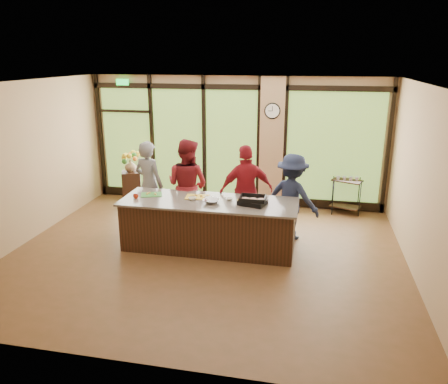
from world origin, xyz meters
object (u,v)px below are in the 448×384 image
at_px(flower_stand, 132,189).
at_px(bar_cart, 346,191).
at_px(island_base, 209,226).
at_px(roasting_pan, 253,202).
at_px(cook_right, 292,197).
at_px(cook_left, 149,185).

relative_size(flower_stand, bar_cart, 0.98).
bearing_deg(island_base, roasting_pan, -2.81).
relative_size(cook_right, roasting_pan, 3.71).
height_order(roasting_pan, bar_cart, roasting_pan).
bearing_deg(island_base, cook_right, 27.60).
bearing_deg(roasting_pan, cook_left, 175.33).
height_order(cook_right, bar_cart, cook_right).
bearing_deg(island_base, cook_left, 151.05).
bearing_deg(island_base, bar_cart, 43.53).
bearing_deg(cook_right, cook_left, 21.89).
bearing_deg(bar_cart, cook_right, -101.10).
bearing_deg(bar_cart, flower_stand, -151.54).
xyz_separation_m(island_base, cook_left, (-1.45, 0.80, 0.47)).
distance_m(flower_stand, bar_cart, 4.95).
bearing_deg(flower_stand, roasting_pan, -54.56).
height_order(cook_left, flower_stand, cook_left).
bearing_deg(cook_left, bar_cart, -140.58).
relative_size(island_base, roasting_pan, 6.84).
bearing_deg(flower_stand, cook_right, -39.71).
relative_size(cook_right, bar_cart, 1.95).
xyz_separation_m(roasting_pan, bar_cart, (1.78, 2.49, -0.44)).
xyz_separation_m(island_base, roasting_pan, (0.80, -0.04, 0.52)).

